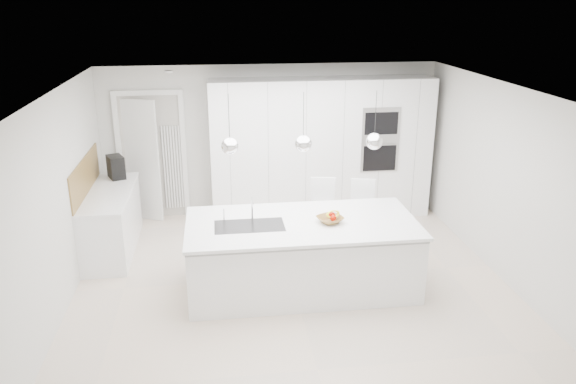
{
  "coord_description": "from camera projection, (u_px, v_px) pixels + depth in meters",
  "views": [
    {
      "loc": [
        -0.91,
        -6.56,
        3.53
      ],
      "look_at": [
        0.0,
        0.3,
        1.1
      ],
      "focal_mm": 35.0,
      "sensor_mm": 36.0,
      "label": 1
    }
  ],
  "objects": [
    {
      "name": "island_sink",
      "position": [
        250.0,
        232.0,
        6.8
      ],
      "size": [
        0.84,
        0.44,
        0.18
      ],
      "primitive_type": null,
      "color": "#3F3F42",
      "rests_on": "island_worktop"
    },
    {
      "name": "apple_b",
      "position": [
        333.0,
        218.0,
        6.83
      ],
      "size": [
        0.08,
        0.08,
        0.08
      ],
      "primitive_type": "sphere",
      "color": "#B51101",
      "rests_on": "fruit_bowl"
    },
    {
      "name": "wall_back",
      "position": [
        271.0,
        140.0,
        9.34
      ],
      "size": [
        5.5,
        0.0,
        5.5
      ],
      "primitive_type": "plane",
      "rotation": [
        1.57,
        0.0,
        0.0
      ],
      "color": "silver",
      "rests_on": "ground"
    },
    {
      "name": "ceiling",
      "position": [
        291.0,
        88.0,
        6.59
      ],
      "size": [
        5.5,
        5.5,
        0.0
      ],
      "primitive_type": "plane",
      "rotation": [
        3.14,
        0.0,
        0.0
      ],
      "color": "white",
      "rests_on": "wall_back"
    },
    {
      "name": "fruit_bowl",
      "position": [
        330.0,
        220.0,
        6.86
      ],
      "size": [
        0.41,
        0.41,
        0.08
      ],
      "primitive_type": "imported",
      "rotation": [
        0.0,
        0.0,
        0.43
      ],
      "color": "olive",
      "rests_on": "island_worktop"
    },
    {
      "name": "oak_backsplash",
      "position": [
        85.0,
        176.0,
        7.82
      ],
      "size": [
        0.02,
        1.8,
        0.5
      ],
      "primitive_type": "cube",
      "color": "olive",
      "rests_on": "wall_left"
    },
    {
      "name": "island_base",
      "position": [
        302.0,
        258.0,
        7.01
      ],
      "size": [
        2.8,
        1.2,
        0.86
      ],
      "primitive_type": "cube",
      "color": "white",
      "rests_on": "floor"
    },
    {
      "name": "hallway_door",
      "position": [
        136.0,
        161.0,
        9.08
      ],
      "size": [
        0.76,
        0.38,
        2.0
      ],
      "primitive_type": "cube",
      "rotation": [
        0.0,
        0.0,
        -0.44
      ],
      "color": "white",
      "rests_on": "floor"
    },
    {
      "name": "pendant_mid",
      "position": [
        303.0,
        144.0,
        6.52
      ],
      "size": [
        0.2,
        0.2,
        0.2
      ],
      "primitive_type": "sphere",
      "color": "white",
      "rests_on": "ceiling"
    },
    {
      "name": "oven_stack",
      "position": [
        380.0,
        140.0,
        8.95
      ],
      "size": [
        0.62,
        0.04,
        1.05
      ],
      "primitive_type": null,
      "color": "#A5A5A8",
      "rests_on": "tall_cabinets"
    },
    {
      "name": "espresso_machine",
      "position": [
        116.0,
        167.0,
        8.5
      ],
      "size": [
        0.32,
        0.38,
        0.34
      ],
      "primitive_type": "cube",
      "rotation": [
        0.0,
        0.0,
        0.4
      ],
      "color": "black",
      "rests_on": "left_worktop"
    },
    {
      "name": "doorway_frame",
      "position": [
        152.0,
        158.0,
        9.15
      ],
      "size": [
        1.11,
        0.08,
        2.13
      ],
      "primitive_type": null,
      "color": "white",
      "rests_on": "floor"
    },
    {
      "name": "island_worktop",
      "position": [
        302.0,
        223.0,
        6.91
      ],
      "size": [
        2.84,
        1.4,
        0.04
      ],
      "primitive_type": "cube",
      "color": "white",
      "rests_on": "island_base"
    },
    {
      "name": "wall_left",
      "position": [
        62.0,
        198.0,
        6.67
      ],
      "size": [
        0.0,
        5.0,
        5.0
      ],
      "primitive_type": "plane",
      "rotation": [
        1.57,
        0.0,
        1.57
      ],
      "color": "silver",
      "rests_on": "ground"
    },
    {
      "name": "pendant_left",
      "position": [
        230.0,
        146.0,
        6.42
      ],
      "size": [
        0.2,
        0.2,
        0.2
      ],
      "primitive_type": "sphere",
      "color": "white",
      "rests_on": "ceiling"
    },
    {
      "name": "left_worktop",
      "position": [
        109.0,
        193.0,
        7.95
      ],
      "size": [
        0.62,
        1.82,
        0.04
      ],
      "primitive_type": "cube",
      "color": "white",
      "rests_on": "left_base_cabinets"
    },
    {
      "name": "island_tap",
      "position": [
        252.0,
        208.0,
        6.92
      ],
      "size": [
        0.02,
        0.02,
        0.3
      ],
      "primitive_type": "cylinder",
      "color": "white",
      "rests_on": "island_worktop"
    },
    {
      "name": "left_base_cabinets",
      "position": [
        112.0,
        223.0,
        8.1
      ],
      "size": [
        0.6,
        1.8,
        0.86
      ],
      "primitive_type": "cube",
      "color": "white",
      "rests_on": "floor"
    },
    {
      "name": "floor",
      "position": [
        291.0,
        278.0,
        7.42
      ],
      "size": [
        5.5,
        5.5,
        0.0
      ],
      "primitive_type": "plane",
      "color": "beige",
      "rests_on": "ground"
    },
    {
      "name": "bar_stool_left",
      "position": [
        324.0,
        218.0,
        7.93
      ],
      "size": [
        0.44,
        0.56,
        1.1
      ],
      "primitive_type": null,
      "rotation": [
        0.0,
        0.0,
        -0.15
      ],
      "color": "white",
      "rests_on": "floor"
    },
    {
      "name": "banana_bunch",
      "position": [
        333.0,
        214.0,
        6.85
      ],
      "size": [
        0.21,
        0.16,
        0.19
      ],
      "primitive_type": "torus",
      "rotation": [
        1.22,
        0.0,
        0.35
      ],
      "color": "yellow",
      "rests_on": "fruit_bowl"
    },
    {
      "name": "pendant_right",
      "position": [
        374.0,
        141.0,
        6.63
      ],
      "size": [
        0.2,
        0.2,
        0.2
      ],
      "primitive_type": "sphere",
      "color": "white",
      "rests_on": "ceiling"
    },
    {
      "name": "radiator",
      "position": [
        173.0,
        168.0,
        9.24
      ],
      "size": [
        0.32,
        0.04,
        1.4
      ],
      "primitive_type": null,
      "color": "white",
      "rests_on": "floor"
    },
    {
      "name": "bar_stool_right",
      "position": [
        364.0,
        219.0,
        7.94
      ],
      "size": [
        0.48,
        0.57,
        1.08
      ],
      "primitive_type": null,
      "rotation": [
        0.0,
        0.0,
        -0.28
      ],
      "color": "white",
      "rests_on": "floor"
    },
    {
      "name": "apple_a",
      "position": [
        332.0,
        215.0,
        6.9
      ],
      "size": [
        0.08,
        0.08,
        0.08
      ],
      "primitive_type": "sphere",
      "color": "#B51101",
      "rests_on": "fruit_bowl"
    },
    {
      "name": "tall_cabinets",
      "position": [
        321.0,
        149.0,
        9.2
      ],
      "size": [
        3.6,
        0.6,
        2.3
      ],
      "primitive_type": "cube",
      "color": "white",
      "rests_on": "floor"
    }
  ]
}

